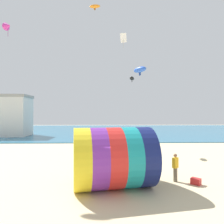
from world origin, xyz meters
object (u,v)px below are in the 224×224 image
giant_inflatable_tube (113,157)px  kite_magenta_delta (8,26)px  kite_white_diamond (123,38)px  bystander_near_water (115,150)px  cooler_box (196,181)px  kite_blue_parafoil (140,70)px  kite_orange_parafoil (95,6)px  kite_black_parafoil (132,78)px  kite_handler (175,167)px

giant_inflatable_tube → kite_magenta_delta: size_ratio=3.20×
kite_white_diamond → kite_magenta_delta: bearing=-179.8°
bystander_near_water → cooler_box: size_ratio=3.13×
kite_white_diamond → kite_blue_parafoil: bearing=-67.2°
giant_inflatable_tube → kite_orange_parafoil: kite_orange_parafoil is taller
kite_black_parafoil → bystander_near_water: bearing=-117.0°
kite_white_diamond → cooler_box: bearing=-69.6°
kite_blue_parafoil → kite_orange_parafoil: (-4.23, 3.44, 7.47)m
giant_inflatable_tube → bystander_near_water: 7.08m
kite_black_parafoil → giant_inflatable_tube: bearing=-102.4°
kite_blue_parafoil → kite_white_diamond: 5.04m
kite_blue_parafoil → kite_white_diamond: size_ratio=1.07×
kite_magenta_delta → kite_orange_parafoil: bearing=3.6°
kite_magenta_delta → cooler_box: (15.24, -9.16, -12.86)m
kite_handler → cooler_box: size_ratio=3.24×
kite_orange_parafoil → kite_white_diamond: kite_orange_parafoil is taller
kite_handler → kite_black_parafoil: (-1.32, 10.24, 7.14)m
kite_black_parafoil → kite_blue_parafoil: 4.47m
kite_orange_parafoil → kite_white_diamond: size_ratio=0.79×
kite_handler → kite_black_parafoil: bearing=97.3°
kite_handler → kite_white_diamond: size_ratio=1.10×
kite_orange_parafoil → cooler_box: size_ratio=2.32×
giant_inflatable_tube → kite_handler: size_ratio=2.85×
kite_black_parafoil → kite_blue_parafoil: (0.15, -4.47, -0.00)m
kite_black_parafoil → cooler_box: size_ratio=2.58×
giant_inflatable_tube → bystander_near_water: bearing=87.1°
kite_white_diamond → kite_handler: bearing=-74.6°
kite_blue_parafoil → kite_orange_parafoil: 9.25m
kite_white_diamond → bystander_near_water: 11.43m
kite_orange_parafoil → kite_magenta_delta: bearing=-176.4°
kite_orange_parafoil → cooler_box: 19.23m
giant_inflatable_tube → kite_magenta_delta: kite_magenta_delta is taller
kite_magenta_delta → kite_handler: bearing=-31.3°
bystander_near_water → kite_blue_parafoil: bearing=-9.7°
giant_inflatable_tube → kite_orange_parafoil: (-1.65, 10.09, 13.81)m
kite_magenta_delta → kite_blue_parafoil: 14.28m
kite_magenta_delta → bystander_near_water: bearing=-13.0°
giant_inflatable_tube → kite_blue_parafoil: bearing=68.7°
kite_blue_parafoil → kite_handler: bearing=-78.5°
kite_handler → kite_black_parafoil: size_ratio=1.26×
kite_handler → bystander_near_water: (-3.40, 6.15, -0.03)m
kite_blue_parafoil → cooler_box: size_ratio=3.15×
giant_inflatable_tube → kite_black_parafoil: kite_black_parafoil is taller
giant_inflatable_tube → bystander_near_water: giant_inflatable_tube is taller
giant_inflatable_tube → kite_blue_parafoil: (2.59, 6.64, 6.34)m
kite_black_parafoil → kite_magenta_delta: kite_magenta_delta is taller
kite_black_parafoil → bystander_near_water: (-2.08, -4.09, -7.18)m
kite_white_diamond → bystander_near_water: kite_white_diamond is taller
kite_blue_parafoil → bystander_near_water: bearing=170.3°
cooler_box → kite_handler: bearing=153.5°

